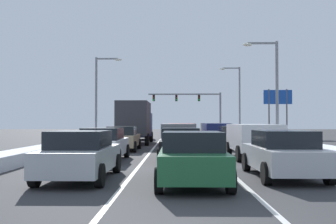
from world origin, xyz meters
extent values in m
plane|color=#333335|center=(0.00, 21.16, 0.00)|extent=(137.52, 137.52, 0.00)
cube|color=silver|center=(1.70, 26.45, 0.00)|extent=(0.14, 58.18, 0.01)
cube|color=silver|center=(-1.70, 26.45, 0.00)|extent=(0.14, 58.18, 0.01)
cube|color=white|center=(7.00, 26.45, 0.30)|extent=(1.34, 58.18, 0.61)
cube|color=white|center=(-7.00, 26.45, 0.27)|extent=(1.39, 58.18, 0.54)
cube|color=#B7BABF|center=(3.22, 7.18, 0.63)|extent=(1.82, 4.50, 0.70)
cube|color=black|center=(3.22, 7.03, 1.23)|extent=(1.64, 2.20, 0.55)
cube|color=red|center=(2.53, 4.98, 0.75)|extent=(0.24, 0.08, 0.14)
cube|color=red|center=(3.92, 4.98, 0.75)|extent=(0.24, 0.08, 0.14)
cylinder|color=black|center=(2.33, 8.73, 0.33)|extent=(0.22, 0.66, 0.66)
cylinder|color=black|center=(4.11, 8.73, 0.33)|extent=(0.22, 0.66, 0.66)
cylinder|color=black|center=(2.33, 5.63, 0.33)|extent=(0.22, 0.66, 0.66)
cylinder|color=black|center=(4.11, 5.63, 0.33)|extent=(0.22, 0.66, 0.66)
cube|color=silver|center=(3.57, 13.62, 1.04)|extent=(1.95, 4.90, 1.25)
cube|color=black|center=(3.57, 11.21, 1.32)|extent=(1.56, 0.06, 0.55)
cube|color=red|center=(2.79, 11.22, 0.94)|extent=(0.20, 0.08, 0.28)
cube|color=red|center=(4.35, 11.22, 0.94)|extent=(0.20, 0.08, 0.28)
cylinder|color=black|center=(2.62, 15.32, 0.37)|extent=(0.25, 0.74, 0.74)
cylinder|color=black|center=(4.53, 15.32, 0.37)|extent=(0.25, 0.74, 0.74)
cylinder|color=black|center=(2.62, 11.92, 0.37)|extent=(0.25, 0.74, 0.74)
cylinder|color=black|center=(4.53, 11.92, 0.37)|extent=(0.25, 0.74, 0.74)
cube|color=#937F60|center=(3.65, 20.78, 0.63)|extent=(1.82, 4.50, 0.70)
cube|color=black|center=(3.65, 20.63, 1.23)|extent=(1.64, 2.20, 0.55)
cube|color=red|center=(2.95, 18.58, 0.75)|extent=(0.24, 0.08, 0.14)
cube|color=red|center=(4.34, 18.58, 0.75)|extent=(0.24, 0.08, 0.14)
cylinder|color=black|center=(2.76, 22.33, 0.33)|extent=(0.22, 0.66, 0.66)
cylinder|color=black|center=(4.54, 22.33, 0.33)|extent=(0.22, 0.66, 0.66)
cylinder|color=black|center=(2.76, 19.23, 0.33)|extent=(0.22, 0.66, 0.66)
cylinder|color=black|center=(4.54, 19.23, 0.33)|extent=(0.22, 0.66, 0.66)
cube|color=navy|center=(3.17, 26.88, 1.04)|extent=(1.95, 4.90, 1.25)
cube|color=black|center=(3.17, 24.47, 1.32)|extent=(1.56, 0.06, 0.55)
cube|color=red|center=(2.39, 24.48, 0.94)|extent=(0.20, 0.08, 0.28)
cube|color=red|center=(3.95, 24.48, 0.94)|extent=(0.20, 0.08, 0.28)
cylinder|color=black|center=(2.21, 28.58, 0.37)|extent=(0.25, 0.74, 0.74)
cylinder|color=black|center=(4.12, 28.58, 0.37)|extent=(0.25, 0.74, 0.74)
cylinder|color=black|center=(2.21, 25.18, 0.37)|extent=(0.25, 0.74, 0.74)
cylinder|color=black|center=(4.12, 25.18, 0.37)|extent=(0.25, 0.74, 0.74)
cube|color=#38383D|center=(3.48, 33.63, 1.04)|extent=(1.95, 4.90, 1.25)
cube|color=black|center=(3.48, 31.22, 1.32)|extent=(1.56, 0.06, 0.55)
cube|color=red|center=(2.70, 31.23, 0.94)|extent=(0.20, 0.08, 0.28)
cube|color=red|center=(4.26, 31.23, 0.94)|extent=(0.20, 0.08, 0.28)
cylinder|color=black|center=(2.52, 35.33, 0.37)|extent=(0.25, 0.74, 0.74)
cylinder|color=black|center=(4.43, 35.33, 0.37)|extent=(0.25, 0.74, 0.74)
cylinder|color=black|center=(2.52, 31.93, 0.37)|extent=(0.25, 0.74, 0.74)
cylinder|color=black|center=(4.43, 31.93, 0.37)|extent=(0.25, 0.74, 0.74)
cube|color=#1E5633|center=(0.24, 5.78, 0.63)|extent=(1.82, 4.50, 0.70)
cube|color=black|center=(0.24, 5.63, 1.23)|extent=(1.64, 2.20, 0.55)
cube|color=red|center=(-0.46, 3.58, 0.75)|extent=(0.24, 0.08, 0.14)
cube|color=red|center=(0.93, 3.58, 0.75)|extent=(0.24, 0.08, 0.14)
cylinder|color=black|center=(-0.65, 7.33, 0.33)|extent=(0.22, 0.66, 0.66)
cylinder|color=black|center=(1.13, 7.33, 0.33)|extent=(0.22, 0.66, 0.66)
cylinder|color=black|center=(-0.65, 4.23, 0.33)|extent=(0.22, 0.66, 0.66)
cylinder|color=black|center=(1.13, 4.23, 0.33)|extent=(0.22, 0.66, 0.66)
cube|color=black|center=(0.00, 12.54, 0.63)|extent=(1.82, 4.50, 0.70)
cube|color=black|center=(0.00, 12.39, 1.23)|extent=(1.64, 2.20, 0.55)
cube|color=red|center=(-0.69, 10.34, 0.75)|extent=(0.24, 0.08, 0.14)
cube|color=red|center=(0.69, 10.34, 0.75)|extent=(0.24, 0.08, 0.14)
cylinder|color=black|center=(-0.89, 14.09, 0.33)|extent=(0.22, 0.66, 0.66)
cylinder|color=black|center=(0.89, 14.09, 0.33)|extent=(0.22, 0.66, 0.66)
cylinder|color=black|center=(-0.89, 10.99, 0.33)|extent=(0.22, 0.66, 0.66)
cylinder|color=black|center=(0.89, 10.99, 0.33)|extent=(0.22, 0.66, 0.66)
cube|color=slate|center=(-0.05, 18.32, 1.04)|extent=(1.95, 4.90, 1.25)
cube|color=black|center=(-0.05, 15.91, 1.32)|extent=(1.56, 0.06, 0.55)
cube|color=red|center=(-0.83, 15.92, 0.94)|extent=(0.20, 0.08, 0.28)
cube|color=red|center=(0.73, 15.92, 0.94)|extent=(0.20, 0.08, 0.28)
cylinder|color=black|center=(-1.00, 20.02, 0.37)|extent=(0.25, 0.74, 0.74)
cylinder|color=black|center=(0.91, 20.02, 0.37)|extent=(0.25, 0.74, 0.74)
cylinder|color=black|center=(-1.00, 16.62, 0.37)|extent=(0.25, 0.74, 0.74)
cylinder|color=black|center=(0.91, 16.62, 0.37)|extent=(0.25, 0.74, 0.74)
cube|color=maroon|center=(0.25, 24.52, 1.04)|extent=(1.95, 4.90, 1.25)
cube|color=black|center=(0.25, 22.11, 1.32)|extent=(1.56, 0.06, 0.55)
cube|color=red|center=(-0.53, 22.12, 0.94)|extent=(0.20, 0.08, 0.28)
cube|color=red|center=(1.03, 22.12, 0.94)|extent=(0.20, 0.08, 0.28)
cylinder|color=black|center=(-0.71, 26.22, 0.37)|extent=(0.25, 0.74, 0.74)
cylinder|color=black|center=(1.20, 26.22, 0.37)|extent=(0.25, 0.74, 0.74)
cylinder|color=black|center=(-0.71, 22.82, 0.37)|extent=(0.25, 0.74, 0.74)
cylinder|color=black|center=(1.20, 22.82, 0.37)|extent=(0.25, 0.74, 0.74)
cube|color=maroon|center=(0.14, 30.44, 0.63)|extent=(1.82, 4.50, 0.70)
cube|color=black|center=(0.14, 30.29, 1.23)|extent=(1.64, 2.20, 0.55)
cube|color=red|center=(-0.55, 28.24, 0.75)|extent=(0.24, 0.08, 0.14)
cube|color=red|center=(0.83, 28.24, 0.75)|extent=(0.24, 0.08, 0.14)
cylinder|color=black|center=(-0.75, 31.99, 0.33)|extent=(0.22, 0.66, 0.66)
cylinder|color=black|center=(1.03, 31.99, 0.33)|extent=(0.22, 0.66, 0.66)
cylinder|color=black|center=(-0.75, 28.89, 0.33)|extent=(0.22, 0.66, 0.66)
cylinder|color=black|center=(1.03, 28.89, 0.33)|extent=(0.22, 0.66, 0.66)
cube|color=#B7BABF|center=(-3.20, 6.66, 0.63)|extent=(1.82, 4.50, 0.70)
cube|color=black|center=(-3.20, 6.51, 1.23)|extent=(1.64, 2.20, 0.55)
cube|color=red|center=(-3.89, 4.46, 0.75)|extent=(0.24, 0.08, 0.14)
cube|color=red|center=(-2.50, 4.46, 0.75)|extent=(0.24, 0.08, 0.14)
cylinder|color=black|center=(-4.09, 8.21, 0.33)|extent=(0.22, 0.66, 0.66)
cylinder|color=black|center=(-2.31, 8.21, 0.33)|extent=(0.22, 0.66, 0.66)
cylinder|color=black|center=(-4.09, 5.11, 0.33)|extent=(0.22, 0.66, 0.66)
cylinder|color=black|center=(-2.31, 5.11, 0.33)|extent=(0.22, 0.66, 0.66)
cube|color=silver|center=(-3.56, 12.49, 0.63)|extent=(1.82, 4.50, 0.70)
cube|color=black|center=(-3.56, 12.34, 1.23)|extent=(1.64, 2.20, 0.55)
cube|color=red|center=(-4.25, 10.29, 0.75)|extent=(0.24, 0.08, 0.14)
cube|color=red|center=(-2.87, 10.29, 0.75)|extent=(0.24, 0.08, 0.14)
cylinder|color=black|center=(-4.45, 14.04, 0.33)|extent=(0.22, 0.66, 0.66)
cylinder|color=black|center=(-2.67, 14.04, 0.33)|extent=(0.22, 0.66, 0.66)
cylinder|color=black|center=(-4.45, 10.94, 0.33)|extent=(0.22, 0.66, 0.66)
cylinder|color=black|center=(-2.67, 10.94, 0.33)|extent=(0.22, 0.66, 0.66)
cube|color=#937F60|center=(-3.52, 18.83, 0.63)|extent=(1.82, 4.50, 0.70)
cube|color=black|center=(-3.52, 18.68, 1.23)|extent=(1.64, 2.20, 0.55)
cube|color=red|center=(-4.21, 16.63, 0.75)|extent=(0.24, 0.08, 0.14)
cube|color=red|center=(-2.82, 16.63, 0.75)|extent=(0.24, 0.08, 0.14)
cylinder|color=black|center=(-4.41, 20.38, 0.33)|extent=(0.22, 0.66, 0.66)
cylinder|color=black|center=(-2.63, 20.38, 0.33)|extent=(0.22, 0.66, 0.66)
cylinder|color=black|center=(-4.41, 17.28, 0.33)|extent=(0.22, 0.66, 0.66)
cylinder|color=black|center=(-2.63, 17.28, 0.33)|extent=(0.22, 0.66, 0.66)
cube|color=navy|center=(-3.47, 28.76, 1.56)|extent=(2.35, 2.20, 2.00)
cube|color=#333338|center=(-3.47, 25.16, 2.06)|extent=(2.35, 5.00, 2.60)
cylinder|color=black|center=(-4.59, 29.06, 0.46)|extent=(0.28, 0.92, 0.92)
cylinder|color=black|center=(-2.34, 29.06, 0.46)|extent=(0.28, 0.92, 0.92)
cylinder|color=black|center=(-4.59, 23.66, 0.46)|extent=(0.28, 0.92, 0.92)
cylinder|color=black|center=(-2.34, 23.66, 0.46)|extent=(0.28, 0.92, 0.92)
cube|color=#38383D|center=(-3.55, 33.86, 0.63)|extent=(1.82, 4.50, 0.70)
cube|color=black|center=(-3.55, 33.71, 1.23)|extent=(1.64, 2.20, 0.55)
cube|color=red|center=(-4.25, 31.66, 0.75)|extent=(0.24, 0.08, 0.14)
cube|color=red|center=(-2.86, 31.66, 0.75)|extent=(0.24, 0.08, 0.14)
cylinder|color=black|center=(-4.44, 35.41, 0.33)|extent=(0.22, 0.66, 0.66)
cylinder|color=black|center=(-2.66, 35.41, 0.33)|extent=(0.22, 0.66, 0.66)
cylinder|color=black|center=(-4.44, 32.31, 0.33)|extent=(0.22, 0.66, 0.66)
cylinder|color=black|center=(-2.66, 32.31, 0.33)|extent=(0.22, 0.66, 0.66)
cylinder|color=slate|center=(6.60, 52.89, 3.10)|extent=(0.28, 0.28, 6.20)
cube|color=slate|center=(1.20, 52.89, 5.95)|extent=(10.80, 0.20, 0.20)
cube|color=black|center=(3.40, 52.89, 5.38)|extent=(0.34, 0.34, 0.95)
sphere|color=#4C0A0A|center=(3.40, 52.71, 5.66)|extent=(0.22, 0.22, 0.22)
sphere|color=#593F0C|center=(3.40, 52.71, 5.38)|extent=(0.22, 0.22, 0.22)
sphere|color=green|center=(3.40, 52.71, 5.09)|extent=(0.22, 0.22, 0.22)
cube|color=black|center=(0.00, 52.89, 5.38)|extent=(0.34, 0.34, 0.95)
sphere|color=#4C0A0A|center=(0.00, 52.71, 5.66)|extent=(0.22, 0.22, 0.22)
sphere|color=#593F0C|center=(0.00, 52.71, 5.38)|extent=(0.22, 0.22, 0.22)
sphere|color=green|center=(0.00, 52.71, 5.09)|extent=(0.22, 0.22, 0.22)
cube|color=black|center=(-3.40, 52.89, 5.38)|extent=(0.34, 0.34, 0.95)
sphere|color=#4C0A0A|center=(-3.40, 52.71, 5.66)|extent=(0.22, 0.22, 0.22)
sphere|color=#593F0C|center=(-3.40, 52.71, 5.38)|extent=(0.22, 0.22, 0.22)
sphere|color=green|center=(-3.40, 52.71, 5.09)|extent=(0.22, 0.22, 0.22)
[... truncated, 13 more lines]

